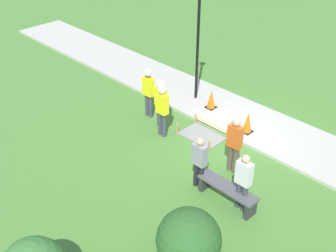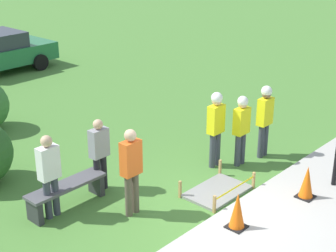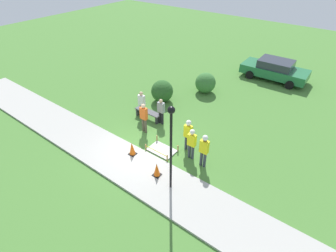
{
  "view_description": "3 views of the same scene",
  "coord_description": "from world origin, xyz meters",
  "px_view_note": "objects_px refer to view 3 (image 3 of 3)",
  "views": [
    {
      "loc": [
        -6.41,
        9.34,
        7.6
      ],
      "look_at": [
        0.82,
        2.17,
        1.14
      ],
      "focal_mm": 45.0,
      "sensor_mm": 36.0,
      "label": 1
    },
    {
      "loc": [
        -6.83,
        -5.08,
        5.3
      ],
      "look_at": [
        0.91,
        2.04,
        1.1
      ],
      "focal_mm": 55.0,
      "sensor_mm": 36.0,
      "label": 2
    },
    {
      "loc": [
        7.18,
        -7.27,
        8.65
      ],
      "look_at": [
        0.41,
        1.7,
        0.71
      ],
      "focal_mm": 28.0,
      "sensor_mm": 36.0,
      "label": 3
    }
  ],
  "objects_px": {
    "worker_assistant": "(204,148)",
    "bystander_in_gray_shirt": "(142,103)",
    "parked_car_green": "(275,69)",
    "traffic_cone_near_patch": "(132,149)",
    "traffic_cone_far_patch": "(157,169)",
    "bystander_in_orange_shirt": "(144,116)",
    "park_bench": "(148,113)",
    "worker_supervisor": "(192,142)",
    "bystander_in_white_shirt": "(161,110)",
    "lamppost_near": "(171,139)",
    "worker_trainee": "(188,133)"
  },
  "relations": [
    {
      "from": "bystander_in_white_shirt",
      "to": "parked_car_green",
      "type": "xyz_separation_m",
      "value": [
        3.11,
        9.89,
        -0.12
      ]
    },
    {
      "from": "traffic_cone_near_patch",
      "to": "worker_assistant",
      "type": "bearing_deg",
      "value": 25.16
    },
    {
      "from": "bystander_in_white_shirt",
      "to": "lamppost_near",
      "type": "bearing_deg",
      "value": -47.14
    },
    {
      "from": "bystander_in_gray_shirt",
      "to": "parked_car_green",
      "type": "height_order",
      "value": "bystander_in_gray_shirt"
    },
    {
      "from": "park_bench",
      "to": "parked_car_green",
      "type": "bearing_deg",
      "value": 67.94
    },
    {
      "from": "bystander_in_gray_shirt",
      "to": "bystander_in_white_shirt",
      "type": "relative_size",
      "value": 1.06
    },
    {
      "from": "traffic_cone_far_patch",
      "to": "bystander_in_gray_shirt",
      "type": "distance_m",
      "value": 5.06
    },
    {
      "from": "lamppost_near",
      "to": "parked_car_green",
      "type": "bearing_deg",
      "value": 91.07
    },
    {
      "from": "traffic_cone_near_patch",
      "to": "traffic_cone_far_patch",
      "type": "distance_m",
      "value": 1.89
    },
    {
      "from": "worker_assistant",
      "to": "parked_car_green",
      "type": "distance_m",
      "value": 11.51
    },
    {
      "from": "worker_assistant",
      "to": "bystander_in_gray_shirt",
      "type": "relative_size",
      "value": 1.06
    },
    {
      "from": "worker_supervisor",
      "to": "worker_trainee",
      "type": "distance_m",
      "value": 0.6
    },
    {
      "from": "traffic_cone_far_patch",
      "to": "worker_trainee",
      "type": "distance_m",
      "value": 2.45
    },
    {
      "from": "worker_assistant",
      "to": "lamppost_near",
      "type": "relative_size",
      "value": 0.45
    },
    {
      "from": "traffic_cone_near_patch",
      "to": "worker_supervisor",
      "type": "height_order",
      "value": "worker_supervisor"
    },
    {
      "from": "bystander_in_orange_shirt",
      "to": "lamppost_near",
      "type": "bearing_deg",
      "value": -34.04
    },
    {
      "from": "traffic_cone_far_patch",
      "to": "bystander_in_gray_shirt",
      "type": "relative_size",
      "value": 0.41
    },
    {
      "from": "worker_supervisor",
      "to": "bystander_in_gray_shirt",
      "type": "height_order",
      "value": "bystander_in_gray_shirt"
    },
    {
      "from": "park_bench",
      "to": "worker_trainee",
      "type": "relative_size",
      "value": 0.94
    },
    {
      "from": "bystander_in_gray_shirt",
      "to": "worker_assistant",
      "type": "bearing_deg",
      "value": -16.18
    },
    {
      "from": "traffic_cone_near_patch",
      "to": "bystander_in_orange_shirt",
      "type": "bearing_deg",
      "value": 114.34
    },
    {
      "from": "park_bench",
      "to": "bystander_in_gray_shirt",
      "type": "height_order",
      "value": "bystander_in_gray_shirt"
    },
    {
      "from": "worker_trainee",
      "to": "lamppost_near",
      "type": "relative_size",
      "value": 0.45
    },
    {
      "from": "traffic_cone_near_patch",
      "to": "park_bench",
      "type": "relative_size",
      "value": 0.42
    },
    {
      "from": "traffic_cone_near_patch",
      "to": "bystander_in_gray_shirt",
      "type": "bearing_deg",
      "value": 123.58
    },
    {
      "from": "traffic_cone_near_patch",
      "to": "lamppost_near",
      "type": "relative_size",
      "value": 0.18
    },
    {
      "from": "bystander_in_orange_shirt",
      "to": "bystander_in_white_shirt",
      "type": "height_order",
      "value": "bystander_in_orange_shirt"
    },
    {
      "from": "traffic_cone_far_patch",
      "to": "parked_car_green",
      "type": "bearing_deg",
      "value": 87.26
    },
    {
      "from": "traffic_cone_near_patch",
      "to": "parked_car_green",
      "type": "distance_m",
      "value": 13.19
    },
    {
      "from": "worker_supervisor",
      "to": "worker_assistant",
      "type": "height_order",
      "value": "worker_assistant"
    },
    {
      "from": "worker_trainee",
      "to": "bystander_in_gray_shirt",
      "type": "height_order",
      "value": "worker_trainee"
    },
    {
      "from": "traffic_cone_far_patch",
      "to": "lamppost_near",
      "type": "bearing_deg",
      "value": -11.18
    },
    {
      "from": "worker_trainee",
      "to": "lamppost_near",
      "type": "bearing_deg",
      "value": -71.82
    },
    {
      "from": "bystander_in_orange_shirt",
      "to": "bystander_in_gray_shirt",
      "type": "bearing_deg",
      "value": 135.99
    },
    {
      "from": "worker_trainee",
      "to": "bystander_in_white_shirt",
      "type": "xyz_separation_m",
      "value": [
        -2.52,
        1.08,
        -0.18
      ]
    },
    {
      "from": "traffic_cone_far_patch",
      "to": "bystander_in_orange_shirt",
      "type": "xyz_separation_m",
      "value": [
        -2.69,
        2.25,
        0.57
      ]
    },
    {
      "from": "lamppost_near",
      "to": "bystander_in_white_shirt",
      "type": "bearing_deg",
      "value": 132.86
    },
    {
      "from": "traffic_cone_near_patch",
      "to": "worker_trainee",
      "type": "relative_size",
      "value": 0.39
    },
    {
      "from": "traffic_cone_near_patch",
      "to": "worker_supervisor",
      "type": "bearing_deg",
      "value": 34.13
    },
    {
      "from": "worker_assistant",
      "to": "bystander_in_orange_shirt",
      "type": "relative_size",
      "value": 1.01
    },
    {
      "from": "traffic_cone_near_patch",
      "to": "bystander_in_gray_shirt",
      "type": "xyz_separation_m",
      "value": [
        -1.94,
        2.93,
        0.5
      ]
    },
    {
      "from": "traffic_cone_near_patch",
      "to": "worker_assistant",
      "type": "relative_size",
      "value": 0.4
    },
    {
      "from": "park_bench",
      "to": "worker_assistant",
      "type": "distance_m",
      "value": 4.95
    },
    {
      "from": "park_bench",
      "to": "parked_car_green",
      "type": "distance_m",
      "value": 10.75
    },
    {
      "from": "bystander_in_orange_shirt",
      "to": "bystander_in_gray_shirt",
      "type": "relative_size",
      "value": 1.05
    },
    {
      "from": "worker_trainee",
      "to": "bystander_in_orange_shirt",
      "type": "height_order",
      "value": "worker_trainee"
    },
    {
      "from": "park_bench",
      "to": "worker_trainee",
      "type": "bearing_deg",
      "value": -16.29
    },
    {
      "from": "bystander_in_orange_shirt",
      "to": "bystander_in_gray_shirt",
      "type": "height_order",
      "value": "bystander_in_orange_shirt"
    },
    {
      "from": "park_bench",
      "to": "worker_supervisor",
      "type": "bearing_deg",
      "value": -19.56
    },
    {
      "from": "park_bench",
      "to": "bystander_in_white_shirt",
      "type": "distance_m",
      "value": 1.08
    }
  ]
}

